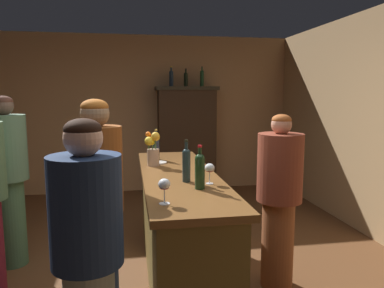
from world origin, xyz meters
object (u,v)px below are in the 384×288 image
object	(u,v)px
flower_arrangement	(153,148)
wine_bottle_pinot	(156,146)
display_cabinet	(187,138)
display_bottle_midleft	(186,78)
wine_glass_mid	(164,186)
display_bottle_left	(171,77)
bar_counter	(179,227)
display_bottle_center	(202,78)
bartender	(279,195)
cheese_plate	(159,163)
patron_tall	(88,250)
wine_glass_front	(210,169)
wine_bottle_malbec	(186,163)
patron_redhead	(98,200)
wine_bottle_riesling	(200,169)
patron_by_cabinet	(8,175)

from	to	relation	value
flower_arrangement	wine_bottle_pinot	bearing A→B (deg)	80.65
display_cabinet	display_bottle_midleft	world-z (taller)	display_bottle_midleft
wine_glass_mid	display_bottle_left	distance (m)	3.92
bar_counter	wine_glass_mid	size ratio (longest dim) A/B	14.27
display_bottle_center	display_cabinet	bearing A→B (deg)	180.00
bartender	bar_counter	bearing A→B (deg)	-0.74
cheese_plate	display_bottle_center	size ratio (longest dim) A/B	0.51
wine_glass_mid	patron_tall	xyz separation A→B (m)	(-0.45, -0.31, -0.26)
bartender	display_bottle_center	bearing A→B (deg)	-73.17
display_cabinet	flower_arrangement	bearing A→B (deg)	-105.91
display_cabinet	wine_glass_front	bearing A→B (deg)	-95.78
wine_bottle_malbec	patron_redhead	bearing A→B (deg)	-170.35
wine_bottle_malbec	flower_arrangement	bearing A→B (deg)	107.32
cheese_plate	patron_tall	size ratio (longest dim) A/B	0.11
wine_glass_front	patron_redhead	xyz separation A→B (m)	(-0.85, -0.02, -0.20)
patron_redhead	wine_bottle_riesling	bearing A→B (deg)	-59.27
bar_counter	wine_bottle_riesling	distance (m)	0.84
display_bottle_left	patron_by_cabinet	size ratio (longest dim) A/B	0.20
wine_bottle_riesling	patron_by_cabinet	size ratio (longest dim) A/B	0.20
wine_bottle_malbec	wine_glass_mid	distance (m)	0.60
wine_glass_mid	bartender	bearing A→B (deg)	30.87
wine_glass_mid	display_bottle_left	world-z (taller)	display_bottle_left
wine_bottle_riesling	bartender	world-z (taller)	bartender
wine_bottle_malbec	patron_redhead	world-z (taller)	patron_redhead
flower_arrangement	display_bottle_midleft	world-z (taller)	display_bottle_midleft
display_bottle_midleft	patron_tall	world-z (taller)	display_bottle_midleft
patron_redhead	patron_by_cabinet	world-z (taller)	patron_by_cabinet
wine_glass_mid	bar_counter	bearing A→B (deg)	76.57
display_cabinet	wine_bottle_riesling	xyz separation A→B (m)	(-0.44, -3.48, 0.20)
wine_glass_front	bartender	world-z (taller)	bartender
wine_bottle_malbec	patron_by_cabinet	size ratio (longest dim) A/B	0.20
wine_bottle_malbec	display_bottle_midleft	distance (m)	3.38
display_bottle_midleft	flower_arrangement	bearing A→B (deg)	-105.70
patron_by_cabinet	display_cabinet	bearing A→B (deg)	69.13
wine_glass_mid	display_bottle_left	bearing A→B (deg)	82.79
wine_bottle_pinot	patron_by_cabinet	distance (m)	1.47
cheese_plate	display_bottle_left	size ratio (longest dim) A/B	0.51
wine_bottle_malbec	display_bottle_left	bearing A→B (deg)	85.52
patron_redhead	bar_counter	bearing A→B (deg)	-17.44
bar_counter	display_bottle_left	bearing A→B (deg)	84.69
display_bottle_left	wine_glass_mid	bearing A→B (deg)	-97.21
patron_tall	cheese_plate	bearing A→B (deg)	2.43
bar_counter	display_bottle_center	bearing A→B (deg)	74.98
wine_bottle_pinot	wine_glass_mid	distance (m)	1.60
bar_counter	wine_bottle_malbec	bearing A→B (deg)	-86.63
display_cabinet	flower_arrangement	xyz separation A→B (m)	(-0.72, -2.54, 0.23)
patron_tall	flower_arrangement	bearing A→B (deg)	3.21
wine_bottle_riesling	display_bottle_left	world-z (taller)	display_bottle_left
cheese_plate	flower_arrangement	bearing A→B (deg)	-116.25
display_bottle_center	patron_redhead	distance (m)	3.81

